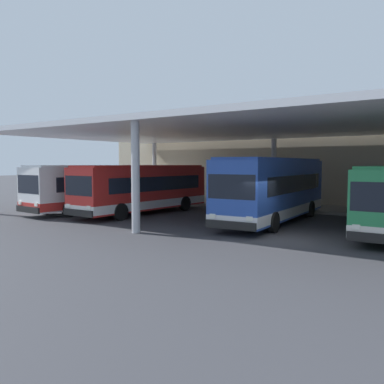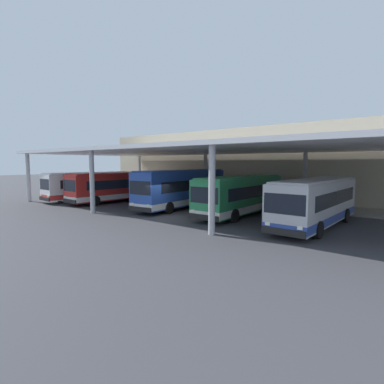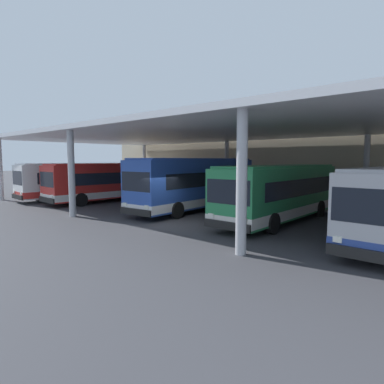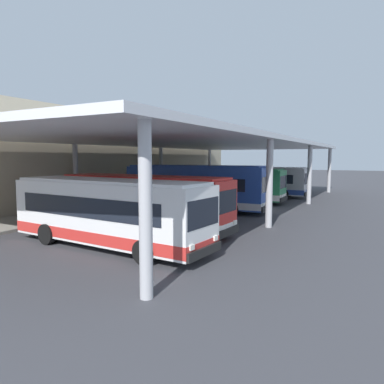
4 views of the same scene
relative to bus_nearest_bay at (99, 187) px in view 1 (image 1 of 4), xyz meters
name	(u,v)px [view 1 (image 1 of 4)]	position (x,y,z in m)	size (l,w,h in m)	color
ground_plane	(280,239)	(14.44, -2.68, -1.66)	(200.00, 200.00, 0.00)	#3D3D42
platform_kerb	(348,211)	(14.44, 9.07, -1.57)	(42.00, 4.50, 0.18)	gray
station_building_facade	(361,151)	(14.44, 12.32, 2.51)	(48.00, 1.60, 8.33)	#C1B293
canopy_shelter	(321,126)	(14.44, 2.82, 3.66)	(40.00, 17.00, 5.55)	silver
bus_nearest_bay	(99,187)	(0.00, 0.00, 0.00)	(3.20, 10.67, 3.17)	white
bus_second_bay	(144,188)	(3.56, 0.65, 0.00)	(2.94, 10.60, 3.17)	red
bus_middle_bay	(274,189)	(12.17, 1.94, 0.19)	(3.24, 11.47, 3.57)	#284CA8
bench_waiting	(221,196)	(4.39, 9.14, -0.99)	(1.80, 0.45, 0.92)	#4C515B
trash_bin	(262,197)	(8.03, 9.33, -0.98)	(0.52, 0.52, 0.98)	maroon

